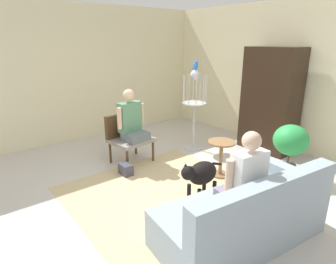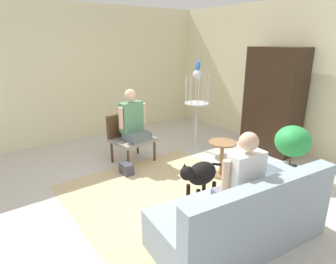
{
  "view_description": "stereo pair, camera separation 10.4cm",
  "coord_description": "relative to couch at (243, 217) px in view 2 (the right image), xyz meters",
  "views": [
    {
      "loc": [
        2.89,
        -2.43,
        2.14
      ],
      "look_at": [
        -0.18,
        -0.0,
        0.88
      ],
      "focal_mm": 30.56,
      "sensor_mm": 36.0,
      "label": 1
    },
    {
      "loc": [
        2.95,
        -2.35,
        2.14
      ],
      "look_at": [
        -0.18,
        -0.0,
        0.88
      ],
      "focal_mm": 30.56,
      "sensor_mm": 36.0,
      "label": 2
    }
  ],
  "objects": [
    {
      "name": "ground_plane",
      "position": [
        -1.31,
        0.1,
        -0.31
      ],
      "size": [
        7.63,
        7.63,
        0.0
      ],
      "primitive_type": "plane",
      "color": "beige"
    },
    {
      "name": "back_wall",
      "position": [
        -1.31,
        3.07,
        1.13
      ],
      "size": [
        6.96,
        0.12,
        2.88
      ],
      "primitive_type": "cube",
      "color": "beige",
      "rests_on": "ground"
    },
    {
      "name": "left_wall",
      "position": [
        -4.55,
        0.4,
        1.13
      ],
      "size": [
        0.12,
        6.43,
        2.88
      ],
      "primitive_type": "cube",
      "color": "beige",
      "rests_on": "ground"
    },
    {
      "name": "area_rug",
      "position": [
        -1.27,
        -0.09,
        -0.31
      ],
      "size": [
        2.64,
        2.55,
        0.01
      ],
      "primitive_type": "cube",
      "color": "#C6B284",
      "rests_on": "ground"
    },
    {
      "name": "couch",
      "position": [
        0.0,
        0.0,
        0.0
      ],
      "size": [
        1.11,
        1.99,
        0.87
      ],
      "color": "#8EA0AD",
      "rests_on": "ground"
    },
    {
      "name": "armchair",
      "position": [
        -2.75,
        0.14,
        0.21
      ],
      "size": [
        0.68,
        0.76,
        0.87
      ],
      "color": "#4C331E",
      "rests_on": "ground"
    },
    {
      "name": "person_on_couch",
      "position": [
        -0.04,
        -0.03,
        0.47
      ],
      "size": [
        0.44,
        0.54,
        0.85
      ],
      "color": "slate"
    },
    {
      "name": "person_on_armchair",
      "position": [
        -2.61,
        0.16,
        0.5
      ],
      "size": [
        0.46,
        0.57,
        0.89
      ],
      "color": "slate"
    },
    {
      "name": "round_end_table",
      "position": [
        -1.26,
        1.01,
        0.06
      ],
      "size": [
        0.45,
        0.45,
        0.6
      ],
      "color": "olive",
      "rests_on": "ground"
    },
    {
      "name": "dog",
      "position": [
        -0.91,
        0.21,
        0.09
      ],
      "size": [
        0.35,
        0.78,
        0.62
      ],
      "color": "black",
      "rests_on": "ground"
    },
    {
      "name": "bird_cage_stand",
      "position": [
        -2.44,
        1.51,
        0.63
      ],
      "size": [
        0.48,
        0.48,
        1.6
      ],
      "color": "silver",
      "rests_on": "ground"
    },
    {
      "name": "parrot",
      "position": [
        -2.43,
        1.51,
        1.37
      ],
      "size": [
        0.17,
        0.1,
        0.18
      ],
      "color": "blue",
      "rests_on": "bird_cage_stand"
    },
    {
      "name": "potted_plant",
      "position": [
        -0.56,
        1.85,
        0.27
      ],
      "size": [
        0.55,
        0.55,
        0.87
      ],
      "color": "#4C5156",
      "rests_on": "ground"
    },
    {
      "name": "armoire_cabinet",
      "position": [
        -1.5,
        2.66,
        0.7
      ],
      "size": [
        1.03,
        0.56,
        2.02
      ],
      "primitive_type": "cube",
      "color": "black",
      "rests_on": "ground"
    },
    {
      "name": "handbag",
      "position": [
        -2.25,
        -0.2,
        -0.21
      ],
      "size": [
        0.24,
        0.16,
        0.19
      ],
      "primitive_type": "cube",
      "color": "#3F3F4C",
      "rests_on": "ground"
    }
  ]
}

